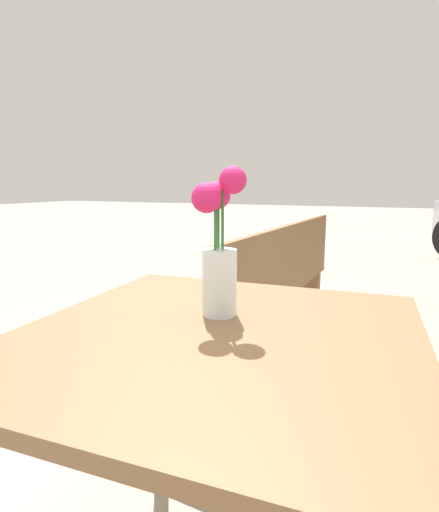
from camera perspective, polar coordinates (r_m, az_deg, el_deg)
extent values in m
cube|color=brown|center=(0.89, -0.08, -11.42)|extent=(0.91, 0.92, 0.03)
cylinder|color=brown|center=(1.50, -8.61, -18.12)|extent=(0.05, 0.05, 0.73)
cylinder|color=brown|center=(1.35, 22.07, -22.22)|extent=(0.05, 0.05, 0.73)
cylinder|color=silver|center=(0.96, 0.00, -3.79)|extent=(0.08, 0.08, 0.16)
cylinder|color=silver|center=(0.97, 0.00, -5.65)|extent=(0.07, 0.07, 0.09)
cylinder|color=#337038|center=(0.94, 0.44, 0.65)|extent=(0.01, 0.01, 0.29)
sphere|color=#D11E60|center=(0.92, 1.91, 10.79)|extent=(0.06, 0.06, 0.06)
cylinder|color=#337038|center=(0.97, -0.19, -0.19)|extent=(0.01, 0.01, 0.26)
sphere|color=#D11E60|center=(0.98, -0.40, 8.64)|extent=(0.07, 0.07, 0.07)
cylinder|color=#337038|center=(0.94, -0.59, -0.64)|extent=(0.01, 0.01, 0.25)
sphere|color=#D11E60|center=(0.91, -1.88, 8.30)|extent=(0.07, 0.07, 0.07)
cube|color=brown|center=(2.38, 5.62, -5.30)|extent=(0.46, 1.81, 0.02)
cube|color=brown|center=(2.28, 9.44, -0.66)|extent=(0.14, 1.80, 0.40)
cube|color=brown|center=(1.77, -5.27, -18.88)|extent=(0.33, 0.08, 0.43)
cube|color=brown|center=(3.21, 11.17, -5.56)|extent=(0.33, 0.08, 0.43)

